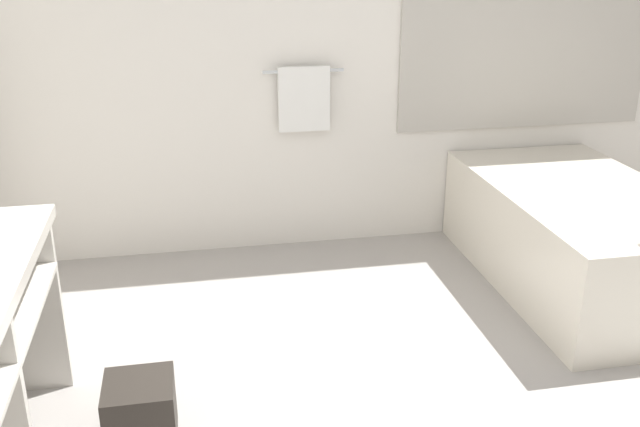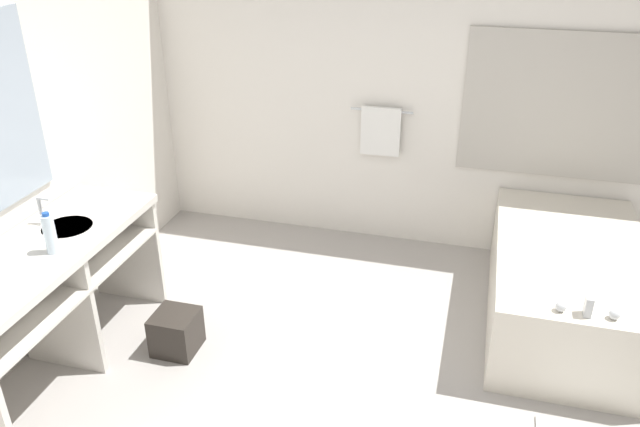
# 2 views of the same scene
# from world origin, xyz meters

# --- Properties ---
(ground_plane) EXTENTS (16.00, 16.00, 0.00)m
(ground_plane) POSITION_xyz_m (0.00, 0.00, 0.00)
(ground_plane) COLOR #A8A39E
(ground_plane) RESTS_ON ground
(wall_back_with_blinds) EXTENTS (7.40, 0.13, 2.70)m
(wall_back_with_blinds) POSITION_xyz_m (0.04, 2.23, 1.35)
(wall_back_with_blinds) COLOR white
(wall_back_with_blinds) RESTS_ON ground_plane
(vanity_counter) EXTENTS (0.60, 1.62, 0.87)m
(vanity_counter) POSITION_xyz_m (-1.88, 0.02, 0.64)
(vanity_counter) COLOR silver
(vanity_counter) RESTS_ON ground_plane
(sink_faucet) EXTENTS (0.09, 0.04, 0.18)m
(sink_faucet) POSITION_xyz_m (-2.05, 0.24, 0.96)
(sink_faucet) COLOR silver
(sink_faucet) RESTS_ON vanity_counter
(bathtub) EXTENTS (0.98, 1.75, 0.70)m
(bathtub) POSITION_xyz_m (1.17, 1.31, 0.32)
(bathtub) COLOR silver
(bathtub) RESTS_ON ground_plane
(water_bottle_1) EXTENTS (0.07, 0.07, 0.25)m
(water_bottle_1) POSITION_xyz_m (-1.77, -0.04, 0.99)
(water_bottle_1) COLOR silver
(water_bottle_1) RESTS_ON vanity_counter
(waste_bin) EXTENTS (0.27, 0.27, 0.27)m
(waste_bin) POSITION_xyz_m (-1.28, 0.32, 0.14)
(waste_bin) COLOR #2D2823
(waste_bin) RESTS_ON ground_plane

